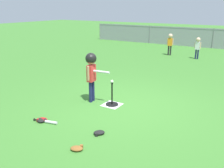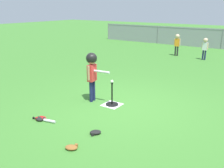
% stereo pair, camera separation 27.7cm
% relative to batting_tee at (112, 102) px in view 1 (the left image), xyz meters
% --- Properties ---
extents(ground_plane, '(60.00, 60.00, 0.00)m').
position_rel_batting_tee_xyz_m(ground_plane, '(0.34, 0.06, -0.09)').
color(ground_plane, '#3D7A2D').
extents(home_plate, '(0.44, 0.44, 0.01)m').
position_rel_batting_tee_xyz_m(home_plate, '(0.00, 0.00, -0.08)').
color(home_plate, white).
rests_on(home_plate, ground_plane).
extents(batting_tee, '(0.32, 0.32, 0.58)m').
position_rel_batting_tee_xyz_m(batting_tee, '(0.00, 0.00, 0.00)').
color(batting_tee, black).
rests_on(batting_tee, ground_plane).
extents(baseball_on_tee, '(0.07, 0.07, 0.07)m').
position_rel_batting_tee_xyz_m(baseball_on_tee, '(0.00, 0.00, 0.53)').
color(baseball_on_tee, white).
rests_on(baseball_on_tee, batting_tee).
extents(batter_child, '(0.65, 0.36, 1.28)m').
position_rel_batting_tee_xyz_m(batter_child, '(-0.57, -0.06, 0.82)').
color(batter_child, '#191E4C').
rests_on(batter_child, ground_plane).
extents(fielder_deep_center, '(0.30, 0.20, 1.01)m').
position_rel_batting_tee_xyz_m(fielder_deep_center, '(0.36, 6.94, 0.56)').
color(fielder_deep_center, '#191E4C').
rests_on(fielder_deep_center, ground_plane).
extents(fielder_deep_right, '(0.32, 0.21, 1.07)m').
position_rel_batting_tee_xyz_m(fielder_deep_right, '(-1.05, 7.17, 0.61)').
color(fielder_deep_right, '#262626').
rests_on(fielder_deep_right, ground_plane).
extents(spare_bat_silver, '(0.57, 0.18, 0.06)m').
position_rel_batting_tee_xyz_m(spare_bat_silver, '(-0.60, -1.58, -0.06)').
color(spare_bat_silver, silver).
rests_on(spare_bat_silver, ground_plane).
extents(glove_by_plate, '(0.26, 0.24, 0.07)m').
position_rel_batting_tee_xyz_m(glove_by_plate, '(0.58, -2.07, -0.05)').
color(glove_by_plate, brown).
rests_on(glove_by_plate, ground_plane).
extents(glove_near_bats, '(0.27, 0.27, 0.07)m').
position_rel_batting_tee_xyz_m(glove_near_bats, '(0.58, -1.42, -0.05)').
color(glove_near_bats, black).
rests_on(glove_near_bats, ground_plane).
extents(glove_tossed_aside, '(0.26, 0.23, 0.07)m').
position_rel_batting_tee_xyz_m(glove_tossed_aside, '(-0.79, -1.62, -0.05)').
color(glove_tossed_aside, black).
rests_on(glove_tossed_aside, ground_plane).
extents(glove_outfield_drop, '(0.24, 0.20, 0.07)m').
position_rel_batting_tee_xyz_m(glove_outfield_drop, '(-0.79, -1.58, -0.05)').
color(glove_outfield_drop, '#B21919').
rests_on(glove_outfield_drop, ground_plane).
extents(outfield_fence, '(16.06, 0.06, 1.15)m').
position_rel_batting_tee_xyz_m(outfield_fence, '(0.34, 10.58, 0.53)').
color(outfield_fence, slate).
rests_on(outfield_fence, ground_plane).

